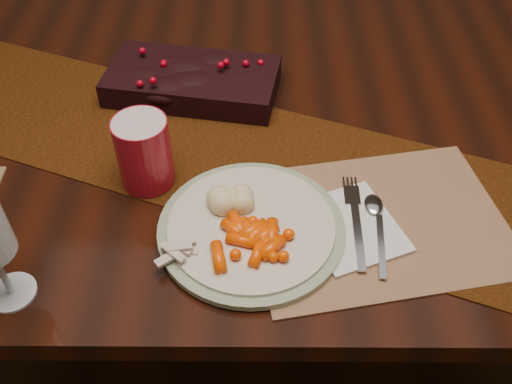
{
  "coord_description": "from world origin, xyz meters",
  "views": [
    {
      "loc": [
        0.0,
        -0.88,
        1.44
      ],
      "look_at": [
        -0.0,
        -0.26,
        0.8
      ],
      "focal_mm": 40.0,
      "sensor_mm": 36.0,
      "label": 1
    }
  ],
  "objects_px": {
    "placemat_main": "(377,222)",
    "dining_table": "(258,237)",
    "centerpiece": "(192,78)",
    "dinner_plate": "(251,228)",
    "red_cup": "(144,152)",
    "turkey_shreds": "(178,249)",
    "napkin": "(351,226)",
    "mashed_potatoes": "(231,197)",
    "baby_carrots": "(248,241)"
  },
  "relations": [
    {
      "from": "centerpiece",
      "to": "dinner_plate",
      "type": "distance_m",
      "value": 0.39
    },
    {
      "from": "baby_carrots",
      "to": "red_cup",
      "type": "xyz_separation_m",
      "value": [
        -0.17,
        0.16,
        0.04
      ]
    },
    {
      "from": "placemat_main",
      "to": "napkin",
      "type": "height_order",
      "value": "napkin"
    },
    {
      "from": "centerpiece",
      "to": "baby_carrots",
      "type": "relative_size",
      "value": 3.25
    },
    {
      "from": "baby_carrots",
      "to": "turkey_shreds",
      "type": "height_order",
      "value": "baby_carrots"
    },
    {
      "from": "turkey_shreds",
      "to": "napkin",
      "type": "distance_m",
      "value": 0.27
    },
    {
      "from": "centerpiece",
      "to": "baby_carrots",
      "type": "xyz_separation_m",
      "value": [
        0.12,
        -0.41,
        -0.01
      ]
    },
    {
      "from": "turkey_shreds",
      "to": "centerpiece",
      "type": "bearing_deg",
      "value": 91.85
    },
    {
      "from": "turkey_shreds",
      "to": "dinner_plate",
      "type": "bearing_deg",
      "value": 26.45
    },
    {
      "from": "placemat_main",
      "to": "red_cup",
      "type": "distance_m",
      "value": 0.39
    },
    {
      "from": "centerpiece",
      "to": "red_cup",
      "type": "bearing_deg",
      "value": -102.27
    },
    {
      "from": "dining_table",
      "to": "placemat_main",
      "type": "relative_size",
      "value": 4.48
    },
    {
      "from": "placemat_main",
      "to": "turkey_shreds",
      "type": "height_order",
      "value": "turkey_shreds"
    },
    {
      "from": "placemat_main",
      "to": "napkin",
      "type": "distance_m",
      "value": 0.05
    },
    {
      "from": "baby_carrots",
      "to": "turkey_shreds",
      "type": "bearing_deg",
      "value": -172.71
    },
    {
      "from": "dining_table",
      "to": "red_cup",
      "type": "bearing_deg",
      "value": -134.92
    },
    {
      "from": "dining_table",
      "to": "centerpiece",
      "type": "relative_size",
      "value": 5.42
    },
    {
      "from": "placemat_main",
      "to": "red_cup",
      "type": "bearing_deg",
      "value": 155.51
    },
    {
      "from": "centerpiece",
      "to": "turkey_shreds",
      "type": "distance_m",
      "value": 0.42
    },
    {
      "from": "red_cup",
      "to": "placemat_main",
      "type": "bearing_deg",
      "value": -13.77
    },
    {
      "from": "dinner_plate",
      "to": "red_cup",
      "type": "xyz_separation_m",
      "value": [
        -0.18,
        0.11,
        0.05
      ]
    },
    {
      "from": "dining_table",
      "to": "turkey_shreds",
      "type": "distance_m",
      "value": 0.55
    },
    {
      "from": "centerpiece",
      "to": "turkey_shreds",
      "type": "height_order",
      "value": "centerpiece"
    },
    {
      "from": "turkey_shreds",
      "to": "red_cup",
      "type": "height_order",
      "value": "red_cup"
    },
    {
      "from": "mashed_potatoes",
      "to": "baby_carrots",
      "type": "bearing_deg",
      "value": -71.22
    },
    {
      "from": "red_cup",
      "to": "turkey_shreds",
      "type": "bearing_deg",
      "value": -67.6
    },
    {
      "from": "baby_carrots",
      "to": "dinner_plate",
      "type": "bearing_deg",
      "value": 83.61
    },
    {
      "from": "centerpiece",
      "to": "mashed_potatoes",
      "type": "relative_size",
      "value": 4.22
    },
    {
      "from": "dining_table",
      "to": "turkey_shreds",
      "type": "relative_size",
      "value": 27.99
    },
    {
      "from": "napkin",
      "to": "placemat_main",
      "type": "bearing_deg",
      "value": -3.64
    },
    {
      "from": "placemat_main",
      "to": "mashed_potatoes",
      "type": "relative_size",
      "value": 5.1
    },
    {
      "from": "mashed_potatoes",
      "to": "napkin",
      "type": "distance_m",
      "value": 0.19
    },
    {
      "from": "dinner_plate",
      "to": "napkin",
      "type": "xyz_separation_m",
      "value": [
        0.16,
        0.01,
        -0.01
      ]
    },
    {
      "from": "napkin",
      "to": "red_cup",
      "type": "distance_m",
      "value": 0.36
    },
    {
      "from": "centerpiece",
      "to": "placemat_main",
      "type": "distance_m",
      "value": 0.48
    },
    {
      "from": "dinner_plate",
      "to": "centerpiece",
      "type": "bearing_deg",
      "value": 108.02
    },
    {
      "from": "centerpiece",
      "to": "dinner_plate",
      "type": "xyz_separation_m",
      "value": [
        0.12,
        -0.37,
        -0.02
      ]
    },
    {
      "from": "dinner_plate",
      "to": "turkey_shreds",
      "type": "distance_m",
      "value": 0.12
    },
    {
      "from": "centerpiece",
      "to": "turkey_shreds",
      "type": "relative_size",
      "value": 5.17
    },
    {
      "from": "dining_table",
      "to": "placemat_main",
      "type": "height_order",
      "value": "placemat_main"
    },
    {
      "from": "centerpiece",
      "to": "placemat_main",
      "type": "xyz_separation_m",
      "value": [
        0.32,
        -0.35,
        -0.03
      ]
    },
    {
      "from": "placemat_main",
      "to": "dinner_plate",
      "type": "xyz_separation_m",
      "value": [
        -0.2,
        -0.02,
        0.01
      ]
    },
    {
      "from": "centerpiece",
      "to": "turkey_shreds",
      "type": "bearing_deg",
      "value": -88.15
    },
    {
      "from": "red_cup",
      "to": "baby_carrots",
      "type": "bearing_deg",
      "value": -42.09
    },
    {
      "from": "placemat_main",
      "to": "napkin",
      "type": "bearing_deg",
      "value": -172.6
    },
    {
      "from": "napkin",
      "to": "red_cup",
      "type": "bearing_deg",
      "value": 140.48
    },
    {
      "from": "mashed_potatoes",
      "to": "dining_table",
      "type": "bearing_deg",
      "value": 81.04
    },
    {
      "from": "mashed_potatoes",
      "to": "napkin",
      "type": "xyz_separation_m",
      "value": [
        0.19,
        -0.03,
        -0.03
      ]
    },
    {
      "from": "baby_carrots",
      "to": "mashed_potatoes",
      "type": "xyz_separation_m",
      "value": [
        -0.03,
        0.08,
        0.01
      ]
    },
    {
      "from": "placemat_main",
      "to": "dining_table",
      "type": "bearing_deg",
      "value": 113.65
    }
  ]
}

